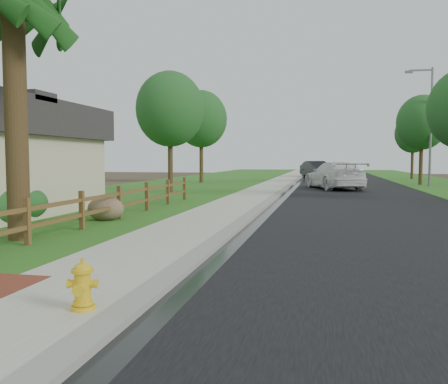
% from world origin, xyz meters
% --- Properties ---
extents(ground, '(120.00, 120.00, 0.00)m').
position_xyz_m(ground, '(0.00, 0.00, 0.00)').
color(ground, '#372D1E').
extents(road, '(8.00, 90.00, 0.02)m').
position_xyz_m(road, '(4.60, 35.00, 0.01)').
color(road, black).
rests_on(road, ground).
extents(curb, '(0.40, 90.00, 0.12)m').
position_xyz_m(curb, '(0.40, 35.00, 0.06)').
color(curb, gray).
rests_on(curb, ground).
extents(wet_gutter, '(0.50, 90.00, 0.00)m').
position_xyz_m(wet_gutter, '(0.75, 35.00, 0.02)').
color(wet_gutter, black).
rests_on(wet_gutter, road).
extents(sidewalk, '(2.20, 90.00, 0.10)m').
position_xyz_m(sidewalk, '(-0.90, 35.00, 0.05)').
color(sidewalk, '#A8A192').
rests_on(sidewalk, ground).
extents(grass_strip, '(1.60, 90.00, 0.06)m').
position_xyz_m(grass_strip, '(-2.80, 35.00, 0.03)').
color(grass_strip, '#245D1A').
rests_on(grass_strip, ground).
extents(lawn_near, '(9.00, 90.00, 0.04)m').
position_xyz_m(lawn_near, '(-8.00, 35.00, 0.02)').
color(lawn_near, '#245D1A').
rests_on(lawn_near, ground).
extents(verge_far, '(6.00, 90.00, 0.04)m').
position_xyz_m(verge_far, '(11.50, 35.00, 0.02)').
color(verge_far, '#245D1A').
rests_on(verge_far, ground).
extents(ranch_fence, '(0.12, 16.92, 1.10)m').
position_xyz_m(ranch_fence, '(-3.60, 6.40, 0.62)').
color(ranch_fence, '#432516').
rests_on(ranch_fence, ground).
extents(palm_tree, '(3.60, 3.60, 6.60)m').
position_xyz_m(palm_tree, '(-4.30, 3.50, 5.52)').
color(palm_tree, '#382617').
rests_on(palm_tree, ground).
extents(fire_hydrant, '(0.42, 0.34, 0.64)m').
position_xyz_m(fire_hydrant, '(-0.10, -1.19, 0.39)').
color(fire_hydrant, yellow).
rests_on(fire_hydrant, sidewalk).
extents(white_suv, '(4.26, 6.50, 1.75)m').
position_xyz_m(white_suv, '(3.43, 24.89, 0.89)').
color(white_suv, white).
rests_on(white_suv, road).
extents(dark_car_mid, '(2.87, 5.08, 1.63)m').
position_xyz_m(dark_car_mid, '(3.29, 37.07, 0.83)').
color(dark_car_mid, black).
rests_on(dark_car_mid, road).
extents(dark_car_far, '(3.80, 5.52, 1.72)m').
position_xyz_m(dark_car_far, '(2.00, 44.09, 0.88)').
color(dark_car_far, black).
rests_on(dark_car_far, road).
extents(streetlight, '(1.93, 0.27, 8.35)m').
position_xyz_m(streetlight, '(9.93, 29.42, 4.73)').
color(streetlight, slate).
rests_on(streetlight, ground).
extents(boulder, '(1.43, 1.28, 0.79)m').
position_xyz_m(boulder, '(-3.90, 7.24, 0.39)').
color(boulder, brown).
rests_on(boulder, ground).
extents(shrub_c, '(1.93, 1.93, 1.12)m').
position_xyz_m(shrub_c, '(-6.50, 6.76, 0.56)').
color(shrub_c, '#1A4A20').
rests_on(shrub_c, ground).
extents(tree_near_left, '(3.95, 3.95, 7.00)m').
position_xyz_m(tree_near_left, '(-5.97, 19.86, 4.81)').
color(tree_near_left, '#382617').
rests_on(tree_near_left, ground).
extents(tree_mid_left, '(4.18, 4.18, 7.48)m').
position_xyz_m(tree_mid_left, '(-7.00, 30.86, 5.16)').
color(tree_mid_left, '#382617').
rests_on(tree_mid_left, ground).
extents(tree_mid_right, '(3.68, 3.68, 6.67)m').
position_xyz_m(tree_mid_right, '(9.78, 30.94, 4.63)').
color(tree_mid_right, '#382617').
rests_on(tree_mid_right, ground).
extents(tree_far_right, '(3.40, 3.40, 6.26)m').
position_xyz_m(tree_far_right, '(11.04, 41.91, 4.38)').
color(tree_far_right, '#382617').
rests_on(tree_far_right, ground).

